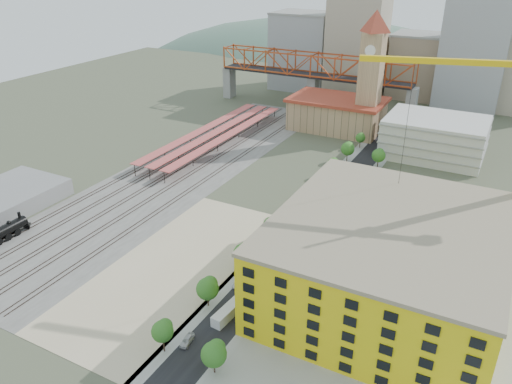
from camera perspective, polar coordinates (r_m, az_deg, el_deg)
The scene contains 30 objects.
ground at distance 140.92m, azimuth -0.24°, elevation -2.56°, with size 400.00×400.00×0.00m, color #474C38.
ballast_strip at distance 171.72m, azimuth -8.12°, elevation 2.62°, with size 36.00×165.00×0.06m, color #605E59.
dirt_lot at distance 120.19m, azimuth -9.12°, elevation -8.42°, with size 28.00×67.00×0.06m, color tan.
street_asphalt at distance 147.45m, azimuth 8.02°, elevation -1.45°, with size 12.00×170.00×0.06m, color black.
sidewalk_west at distance 149.13m, azimuth 6.05°, elevation -1.01°, with size 3.00×170.00×0.04m, color gray.
sidewalk_east at distance 145.97m, azimuth 10.04°, elevation -1.91°, with size 3.00×170.00×0.04m, color gray.
construction_pad at distance 112.46m, azimuth 15.73°, elevation -11.89°, with size 50.00×90.00×0.06m, color gray.
rail_tracks at distance 172.67m, azimuth -8.61°, elevation 2.76°, with size 26.56×160.00×0.18m.
platform_canopies at distance 194.09m, azimuth -4.70°, elevation 6.82°, with size 16.00×80.00×4.12m.
station_hall at distance 210.38m, azimuth 9.23°, elevation 8.85°, with size 38.00×24.00×13.10m.
clock_tower at distance 199.59m, azimuth 13.11°, elevation 14.14°, with size 12.00×12.00×52.00m.
parking_garage at distance 190.40m, azimuth 19.74°, elevation 5.93°, with size 34.00×26.00×14.00m, color silver.
truss_bridge at distance 234.94m, azimuth 6.65°, elevation 13.87°, with size 94.00×9.60×25.60m.
construction_building at distance 107.55m, azimuth 14.77°, elevation -7.54°, with size 44.60×50.60×18.80m.
warehouse at distance 161.08m, azimuth -26.93°, elevation -0.76°, with size 22.00×32.00×5.00m, color gray.
street_trees at distance 139.14m, azimuth 6.57°, elevation -3.14°, with size 15.40×124.40×8.00m.
skyline at distance 260.48m, azimuth 16.76°, elevation 15.05°, with size 133.00×46.00×60.00m.
distant_hills at distance 397.53m, azimuth 23.91°, elevation 1.91°, with size 647.00×264.00×227.00m.
site_trailer_a at distance 103.86m, azimuth -3.23°, elevation -13.57°, with size 2.29×8.69×2.38m, color silver.
site_trailer_b at distance 110.03m, azimuth -0.75°, elevation -10.89°, with size 2.39×9.10×2.49m, color silver.
site_trailer_c at distance 122.85m, azimuth 3.14°, elevation -6.62°, with size 2.28×8.67×2.37m, color silver.
site_trailer_d at distance 129.46m, azimuth 4.76°, elevation -4.71°, with size 2.74×10.39×2.84m, color silver.
car_0 at distance 99.22m, azimuth -7.88°, elevation -16.45°, with size 1.63×4.05×1.38m, color #B9B9B9.
car_1 at distance 112.54m, azimuth -1.74°, elevation -10.24°, with size 1.69×4.84×1.59m, color #999B9F.
car_2 at distance 134.10m, azimuth 4.28°, elevation -3.88°, with size 2.33×5.06×1.41m, color black.
car_3 at distance 151.95m, azimuth 7.60°, elevation -0.24°, with size 2.24×5.50×1.60m, color navy.
car_4 at distance 107.89m, azimuth 0.20°, elevation -12.07°, with size 1.80×4.47×1.52m, color white.
car_5 at distance 118.15m, azimuth 3.40°, elevation -8.35°, with size 1.57×4.49×1.48m, color #9E9EA3.
car_6 at distance 149.99m, azimuth 9.69°, elevation -0.79°, with size 2.37×5.14×1.43m, color black.
car_7 at distance 153.99m, azimuth 10.25°, elevation -0.11°, with size 1.94×4.78×1.39m, color navy.
Camera 1 is at (58.45, -109.26, 67.11)m, focal length 35.00 mm.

